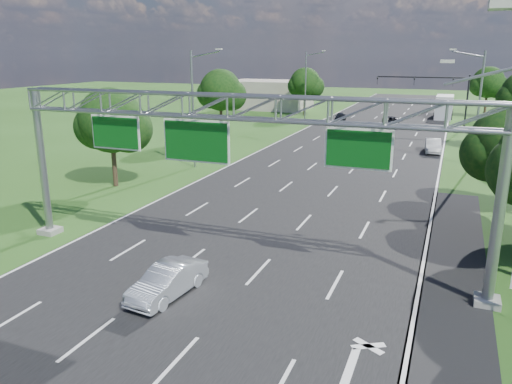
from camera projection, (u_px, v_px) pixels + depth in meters
The scene contains 18 objects.
ground at pixel (321, 179), 40.33m from camera, with size 220.00×220.00×0.00m, color #264916.
road at pixel (321, 179), 40.33m from camera, with size 18.00×180.00×0.02m, color black.
road_flare at pixel (453, 279), 22.39m from camera, with size 3.00×30.00×0.02m, color black.
sign_gantry at pixel (232, 121), 22.23m from camera, with size 23.50×1.00×9.56m.
traffic_signal at pixel (440, 88), 67.65m from camera, with size 12.21×0.24×7.00m.
streetlight_l_near at pixel (195, 104), 42.83m from camera, with size 2.97×0.22×10.16m.
streetlight_l_far at pixel (307, 82), 74.18m from camera, with size 2.97×0.22×10.16m.
streetlight_r_mid at pixel (477, 103), 43.79m from camera, with size 2.97×0.22×10.16m.
tree_verge_la at pixel (112, 124), 36.84m from camera, with size 5.76×4.80×7.40m.
tree_verge_lb at pixel (221, 92), 57.98m from camera, with size 5.76×4.80×8.06m.
tree_verge_lc at pixel (306, 84), 79.43m from camera, with size 5.76×4.80×7.62m.
tree_verge_re at pixel (489, 84), 76.99m from camera, with size 5.76×4.80×7.84m.
building_left at pixel (269, 95), 90.44m from camera, with size 14.00×10.00×5.00m, color #A09686.
silver_sedan at pixel (168, 281), 20.70m from camera, with size 1.42×4.07×1.34m, color silver.
car_queue_b at pixel (391, 122), 68.30m from camera, with size 2.27×4.92×1.37m, color black.
car_queue_c at pixel (340, 117), 74.32m from camera, with size 1.51×3.75×1.28m, color black.
car_queue_d at pixel (433, 146), 50.70m from camera, with size 1.45×4.17×1.37m, color silver.
box_truck at pixel (444, 107), 78.27m from camera, with size 2.69×8.76×3.32m.
Camera 1 is at (9.50, -8.33, 9.80)m, focal length 35.00 mm.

